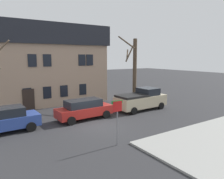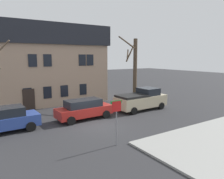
{
  "view_description": "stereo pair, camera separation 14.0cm",
  "coord_description": "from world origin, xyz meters",
  "px_view_note": "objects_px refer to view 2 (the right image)",
  "views": [
    {
      "loc": [
        -7.73,
        -13.53,
        5.15
      ],
      "look_at": [
        2.6,
        2.29,
        2.26
      ],
      "focal_mm": 34.33,
      "sensor_mm": 36.0,
      "label": 1
    },
    {
      "loc": [
        -7.61,
        -13.6,
        5.15
      ],
      "look_at": [
        2.6,
        2.29,
        2.26
      ],
      "focal_mm": 34.33,
      "sensor_mm": 36.0,
      "label": 2
    }
  ],
  "objects_px": {
    "street_sign_pole": "(116,114)",
    "pickup_truck_beige": "(141,99)",
    "car_red_wagon": "(84,109)",
    "building_main": "(37,64)",
    "tree_bare_mid": "(134,69)",
    "car_blue_wagon": "(2,120)",
    "bicycle_leaning": "(24,114)"
  },
  "relations": [
    {
      "from": "car_red_wagon",
      "to": "pickup_truck_beige",
      "type": "distance_m",
      "value": 6.15
    },
    {
      "from": "street_sign_pole",
      "to": "bicycle_leaning",
      "type": "xyz_separation_m",
      "value": [
        -3.45,
        8.94,
        -1.51
      ]
    },
    {
      "from": "building_main",
      "to": "bicycle_leaning",
      "type": "xyz_separation_m",
      "value": [
        -2.85,
        -6.36,
        -3.98
      ]
    },
    {
      "from": "tree_bare_mid",
      "to": "bicycle_leaning",
      "type": "distance_m",
      "value": 12.04
    },
    {
      "from": "car_blue_wagon",
      "to": "pickup_truck_beige",
      "type": "height_order",
      "value": "pickup_truck_beige"
    },
    {
      "from": "bicycle_leaning",
      "to": "street_sign_pole",
      "type": "bearing_deg",
      "value": -68.92
    },
    {
      "from": "building_main",
      "to": "car_red_wagon",
      "type": "relative_size",
      "value": 3.05
    },
    {
      "from": "car_blue_wagon",
      "to": "pickup_truck_beige",
      "type": "distance_m",
      "value": 12.21
    },
    {
      "from": "tree_bare_mid",
      "to": "car_red_wagon",
      "type": "distance_m",
      "value": 8.36
    },
    {
      "from": "tree_bare_mid",
      "to": "street_sign_pole",
      "type": "bearing_deg",
      "value": -133.45
    },
    {
      "from": "car_blue_wagon",
      "to": "street_sign_pole",
      "type": "height_order",
      "value": "street_sign_pole"
    },
    {
      "from": "car_red_wagon",
      "to": "street_sign_pole",
      "type": "height_order",
      "value": "street_sign_pole"
    },
    {
      "from": "street_sign_pole",
      "to": "tree_bare_mid",
      "type": "bearing_deg",
      "value": 46.55
    },
    {
      "from": "car_red_wagon",
      "to": "bicycle_leaning",
      "type": "bearing_deg",
      "value": 143.66
    },
    {
      "from": "building_main",
      "to": "street_sign_pole",
      "type": "bearing_deg",
      "value": -87.77
    },
    {
      "from": "bicycle_leaning",
      "to": "pickup_truck_beige",
      "type": "bearing_deg",
      "value": -16.76
    },
    {
      "from": "car_red_wagon",
      "to": "pickup_truck_beige",
      "type": "height_order",
      "value": "pickup_truck_beige"
    },
    {
      "from": "car_red_wagon",
      "to": "street_sign_pole",
      "type": "xyz_separation_m",
      "value": [
        -0.72,
        -5.88,
        1.01
      ]
    },
    {
      "from": "tree_bare_mid",
      "to": "car_blue_wagon",
      "type": "bearing_deg",
      "value": -169.38
    },
    {
      "from": "building_main",
      "to": "street_sign_pole",
      "type": "distance_m",
      "value": 15.51
    },
    {
      "from": "car_blue_wagon",
      "to": "car_red_wagon",
      "type": "height_order",
      "value": "car_blue_wagon"
    },
    {
      "from": "car_red_wagon",
      "to": "bicycle_leaning",
      "type": "height_order",
      "value": "car_red_wagon"
    },
    {
      "from": "tree_bare_mid",
      "to": "street_sign_pole",
      "type": "height_order",
      "value": "tree_bare_mid"
    },
    {
      "from": "street_sign_pole",
      "to": "pickup_truck_beige",
      "type": "bearing_deg",
      "value": 40.4
    },
    {
      "from": "street_sign_pole",
      "to": "bicycle_leaning",
      "type": "distance_m",
      "value": 9.71
    },
    {
      "from": "pickup_truck_beige",
      "to": "building_main",
      "type": "bearing_deg",
      "value": 128.23
    },
    {
      "from": "building_main",
      "to": "bicycle_leaning",
      "type": "height_order",
      "value": "building_main"
    },
    {
      "from": "building_main",
      "to": "street_sign_pole",
      "type": "height_order",
      "value": "building_main"
    },
    {
      "from": "tree_bare_mid",
      "to": "street_sign_pole",
      "type": "distance_m",
      "value": 11.91
    },
    {
      "from": "building_main",
      "to": "car_red_wagon",
      "type": "distance_m",
      "value": 10.13
    },
    {
      "from": "building_main",
      "to": "car_blue_wagon",
      "type": "xyz_separation_m",
      "value": [
        -4.76,
        -9.29,
        -3.45
      ]
    },
    {
      "from": "tree_bare_mid",
      "to": "pickup_truck_beige",
      "type": "distance_m",
      "value": 4.07
    }
  ]
}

